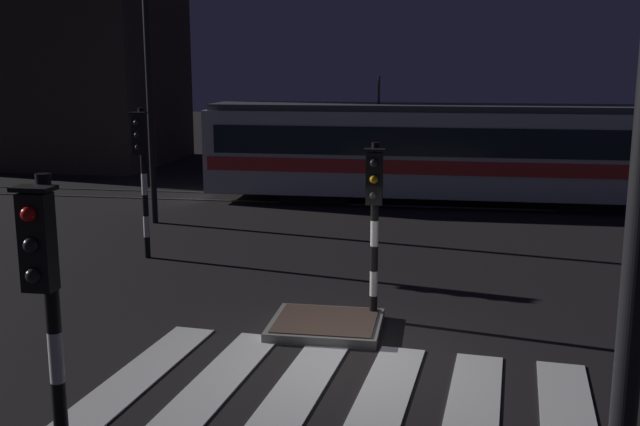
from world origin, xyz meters
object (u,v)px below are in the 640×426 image
Objects in this scene: traffic_light_median_centre at (374,206)px; street_lamp_trackside_left at (144,48)px; traffic_light_kerb_mid_left at (47,303)px; traffic_light_corner_far_left at (142,160)px; tram at (452,151)px.

street_lamp_trackside_left is at bearing 134.26° from traffic_light_median_centre.
traffic_light_median_centre is 0.91× the size of traffic_light_kerb_mid_left.
traffic_light_corner_far_left is 4.70m from street_lamp_trackside_left.
street_lamp_trackside_left is at bearing 109.94° from traffic_light_corner_far_left.
tram is (7.15, 8.34, -0.58)m from traffic_light_corner_far_left.
traffic_light_median_centre is at bearing -96.97° from tram.
traffic_light_median_centre is 0.20× the size of tram.
tram reaches higher than traffic_light_median_centre.
street_lamp_trackside_left reaches higher than traffic_light_kerb_mid_left.
traffic_light_median_centre is 0.40× the size of street_lamp_trackside_left.
tram is (8.48, 4.66, -3.19)m from street_lamp_trackside_left.
traffic_light_kerb_mid_left is 0.45× the size of street_lamp_trackside_left.
street_lamp_trackside_left reaches higher than traffic_light_corner_far_left.
traffic_light_corner_far_left is at bearing -70.06° from street_lamp_trackside_left.
traffic_light_corner_far_left is 1.00× the size of traffic_light_kerb_mid_left.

